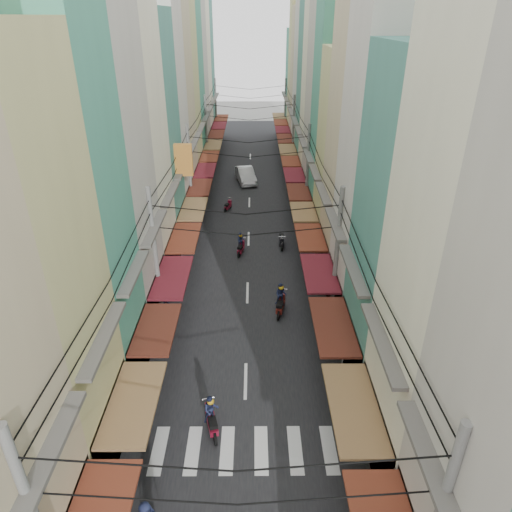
{
  "coord_description": "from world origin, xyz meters",
  "views": [
    {
      "loc": [
        0.42,
        -18.81,
        15.79
      ],
      "look_at": [
        0.55,
        5.97,
        2.69
      ],
      "focal_mm": 32.0,
      "sensor_mm": 36.0,
      "label": 1
    }
  ],
  "objects_px": {
    "traffic_sign": "(345,333)",
    "white_car": "(246,182)",
    "market_umbrella": "(382,343)",
    "bicycle": "(381,359)"
  },
  "relations": [
    {
      "from": "market_umbrella",
      "to": "traffic_sign",
      "type": "distance_m",
      "value": 1.79
    },
    {
      "from": "bicycle",
      "to": "white_car",
      "type": "bearing_deg",
      "value": 29.71
    },
    {
      "from": "market_umbrella",
      "to": "traffic_sign",
      "type": "height_order",
      "value": "traffic_sign"
    },
    {
      "from": "white_car",
      "to": "bicycle",
      "type": "distance_m",
      "value": 29.41
    },
    {
      "from": "traffic_sign",
      "to": "white_car",
      "type": "bearing_deg",
      "value": 100.53
    },
    {
      "from": "market_umbrella",
      "to": "traffic_sign",
      "type": "relative_size",
      "value": 0.84
    },
    {
      "from": "white_car",
      "to": "traffic_sign",
      "type": "relative_size",
      "value": 2.05
    },
    {
      "from": "traffic_sign",
      "to": "market_umbrella",
      "type": "bearing_deg",
      "value": -26.98
    },
    {
      "from": "market_umbrella",
      "to": "traffic_sign",
      "type": "bearing_deg",
      "value": 153.02
    },
    {
      "from": "white_car",
      "to": "bicycle",
      "type": "bearing_deg",
      "value": -86.52
    }
  ]
}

